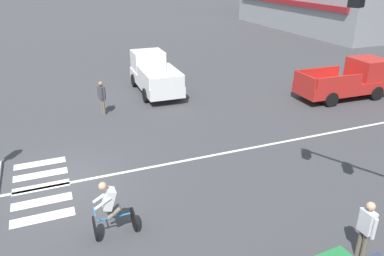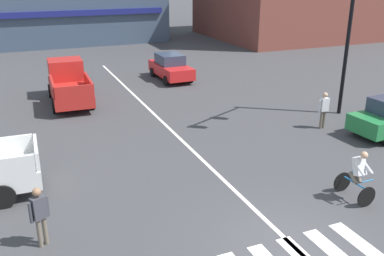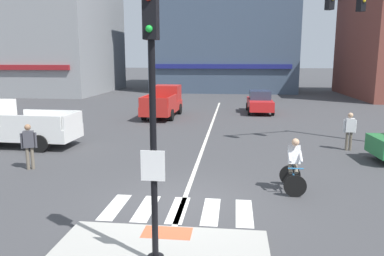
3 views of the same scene
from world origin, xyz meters
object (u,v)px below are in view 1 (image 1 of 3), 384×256
Objects in this scene: pickup_truck_white_cross_left at (153,74)px; cyclist at (110,208)px; pickup_truck_red_westbound_distant at (350,80)px; pedestrian_waiting_far_side at (366,226)px; pedestrian_at_curb_left at (102,95)px.

cyclist is at bearing -21.40° from pickup_truck_white_cross_left.
pickup_truck_red_westbound_distant reaches higher than pedestrian_waiting_far_side.
pickup_truck_red_westbound_distant is 3.09× the size of pedestrian_at_curb_left.
pedestrian_at_curb_left is 13.06m from pedestrian_waiting_far_side.
cyclist is 9.22m from pedestrian_at_curb_left.
pickup_truck_white_cross_left is at bearing 129.43° from pedestrian_at_curb_left.
pickup_truck_white_cross_left is at bearing -176.61° from pedestrian_waiting_far_side.
cyclist reaches higher than pedestrian_at_curb_left.
pedestrian_waiting_far_side is (12.34, 4.30, 0.00)m from pedestrian_at_curb_left.
pedestrian_at_curb_left is at bearing 172.04° from cyclist.
pickup_truck_white_cross_left is 15.16m from pedestrian_waiting_far_side.
pickup_truck_red_westbound_distant is (5.22, 9.66, 0.00)m from pickup_truck_white_cross_left.
pedestrian_waiting_far_side is (9.91, -8.76, 0.00)m from pickup_truck_red_westbound_distant.
pedestrian_at_curb_left is at bearing -50.57° from pickup_truck_white_cross_left.
pickup_truck_white_cross_left reaches higher than pedestrian_waiting_far_side.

